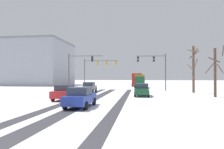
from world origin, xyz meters
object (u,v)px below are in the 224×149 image
at_px(traffic_signal_near_left, 78,66).
at_px(bare_tree_sidewalk_far, 193,68).
at_px(car_red_third, 65,92).
at_px(car_grey_lead, 89,87).
at_px(box_truck_delivery, 140,81).
at_px(bus_oncoming, 137,79).
at_px(office_building_far_left_block, 34,63).
at_px(car_blue_fourth, 80,97).
at_px(traffic_signal_far_left, 98,66).
at_px(bare_tree_sidewalk_mid, 215,71).
at_px(traffic_signal_near_right, 155,65).
at_px(car_dark_green_second, 142,90).

relative_size(traffic_signal_near_left, bare_tree_sidewalk_far, 0.90).
xyz_separation_m(car_red_third, bare_tree_sidewalk_far, (16.26, 11.66, 3.09)).
bearing_deg(car_grey_lead, box_truck_delivery, 60.89).
height_order(bus_oncoming, office_building_far_left_block, office_building_far_left_block).
height_order(car_blue_fourth, bus_oncoming, bus_oncoming).
bearing_deg(traffic_signal_far_left, bare_tree_sidewalk_far, -32.46).
xyz_separation_m(bare_tree_sidewalk_mid, office_building_far_left_block, (-41.17, 31.64, 3.50)).
bearing_deg(car_red_third, traffic_signal_near_right, 53.42).
xyz_separation_m(car_red_third, bus_oncoming, (7.42, 34.56, 1.18)).
relative_size(traffic_signal_near_right, car_grey_lead, 1.57).
height_order(traffic_signal_near_left, office_building_far_left_block, office_building_far_left_block).
distance_m(car_grey_lead, office_building_far_left_block, 36.15).
height_order(traffic_signal_far_left, car_red_third, traffic_signal_far_left).
distance_m(car_red_third, bus_oncoming, 35.37).
bearing_deg(bare_tree_sidewalk_mid, car_blue_fourth, -144.69).
bearing_deg(car_blue_fourth, bare_tree_sidewalk_mid, 35.31).
relative_size(car_grey_lead, car_red_third, 1.00).
height_order(traffic_signal_near_right, bare_tree_sidewalk_far, bare_tree_sidewalk_far).
relative_size(traffic_signal_near_left, car_grey_lead, 1.57).
distance_m(traffic_signal_far_left, car_blue_fourth, 28.07).
xyz_separation_m(car_grey_lead, car_red_third, (0.00, -10.52, 0.00)).
distance_m(car_blue_fourth, office_building_far_left_block, 49.99).
relative_size(traffic_signal_near_right, car_blue_fourth, 1.57).
height_order(car_blue_fourth, bare_tree_sidewalk_mid, bare_tree_sidewalk_mid).
distance_m(car_dark_green_second, car_red_third, 9.82).
bearing_deg(car_blue_fourth, car_red_third, 123.69).
relative_size(box_truck_delivery, bare_tree_sidewalk_mid, 1.21).
xyz_separation_m(car_dark_green_second, car_blue_fourth, (-5.11, -10.03, 0.00)).
bearing_deg(bare_tree_sidewalk_far, traffic_signal_near_left, 176.92).
distance_m(traffic_signal_near_right, car_dark_green_second, 10.19).
bearing_deg(traffic_signal_far_left, traffic_signal_near_left, -97.85).
distance_m(traffic_signal_far_left, office_building_far_left_block, 26.99).
relative_size(traffic_signal_near_left, bare_tree_sidewalk_mid, 1.06).
xyz_separation_m(car_red_third, car_blue_fourth, (3.14, -4.71, 0.00)).
bearing_deg(bare_tree_sidewalk_far, office_building_far_left_block, 148.12).
height_order(traffic_signal_near_right, car_dark_green_second, traffic_signal_near_right).
distance_m(box_truck_delivery, bare_tree_sidewalk_mid, 21.87).
xyz_separation_m(traffic_signal_near_right, car_red_third, (-10.73, -14.45, -3.78)).
xyz_separation_m(car_dark_green_second, bare_tree_sidewalk_mid, (8.80, -0.19, 2.38)).
height_order(car_grey_lead, bare_tree_sidewalk_far, bare_tree_sidewalk_far).
bearing_deg(bus_oncoming, traffic_signal_far_left, -125.95).
xyz_separation_m(traffic_signal_far_left, traffic_signal_near_right, (11.89, -8.28, -0.24)).
bearing_deg(traffic_signal_far_left, car_dark_green_second, -61.62).
height_order(traffic_signal_far_left, car_dark_green_second, traffic_signal_far_left).
relative_size(traffic_signal_near_right, car_dark_green_second, 1.56).
height_order(traffic_signal_near_left, car_dark_green_second, traffic_signal_near_left).
distance_m(car_red_third, bare_tree_sidewalk_far, 20.24).
relative_size(traffic_signal_near_right, bus_oncoming, 0.59).
height_order(traffic_signal_near_left, car_red_third, traffic_signal_near_left).
height_order(box_truck_delivery, bare_tree_sidewalk_mid, bare_tree_sidewalk_mid).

